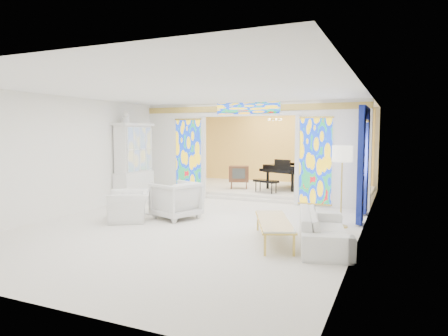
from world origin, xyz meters
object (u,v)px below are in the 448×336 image
at_px(armchair_right, 176,200).
at_px(tv_console, 239,174).
at_px(sofa, 324,229).
at_px(china_cabinet, 134,163).
at_px(coffee_table, 274,222).
at_px(armchair_left, 129,206).
at_px(grand_piano, 296,168).

relative_size(armchair_right, tv_console, 1.27).
bearing_deg(armchair_right, sofa, 96.35).
height_order(china_cabinet, armchair_right, china_cabinet).
relative_size(sofa, coffee_table, 1.10).
xyz_separation_m(armchair_left, grand_piano, (2.61, 5.80, 0.52)).
relative_size(china_cabinet, armchair_left, 2.54).
xyz_separation_m(armchair_right, sofa, (3.73, -0.98, -0.13)).
bearing_deg(armchair_left, sofa, 52.26).
height_order(armchair_left, sofa, armchair_left).
xyz_separation_m(armchair_right, grand_piano, (1.71, 5.14, 0.42)).
distance_m(grand_piano, tv_console, 1.96).
bearing_deg(tv_console, armchair_left, -119.12).
bearing_deg(coffee_table, sofa, 6.85).
height_order(china_cabinet, armchair_left, china_cabinet).
bearing_deg(armchair_left, china_cabinet, -179.67).
bearing_deg(armchair_right, coffee_table, 89.81).
bearing_deg(coffee_table, tv_console, 117.87).
xyz_separation_m(armchair_left, tv_console, (0.84, 4.98, 0.34)).
distance_m(sofa, coffee_table, 0.94).
bearing_deg(tv_console, coffee_table, -81.71).
distance_m(sofa, grand_piano, 6.47).
distance_m(armchair_left, sofa, 4.64).
height_order(armchair_right, tv_console, tv_console).
bearing_deg(china_cabinet, coffee_table, -27.35).
bearing_deg(sofa, tv_console, 21.78).
bearing_deg(coffee_table, armchair_right, 158.77).
xyz_separation_m(china_cabinet, coffee_table, (5.24, -2.71, -0.78)).
height_order(china_cabinet, grand_piano, china_cabinet).
bearing_deg(coffee_table, armchair_left, 173.26).
relative_size(china_cabinet, sofa, 1.24).
height_order(armchair_right, sofa, armchair_right).
distance_m(armchair_right, grand_piano, 5.44).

